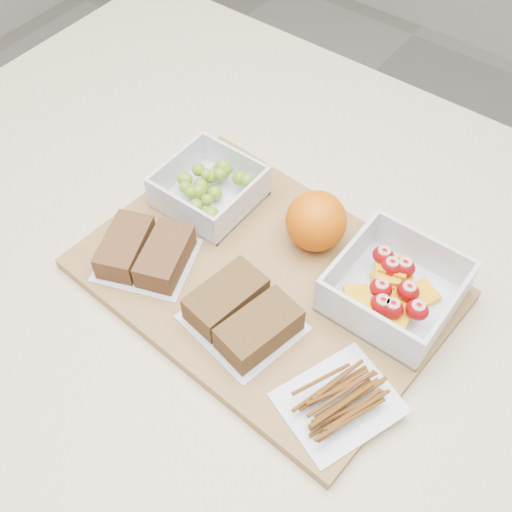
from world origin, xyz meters
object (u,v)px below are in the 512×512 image
Objects in this scene: grape_container at (210,188)px; fruit_container at (394,290)px; sandwich_bag_center at (242,314)px; cutting_board at (264,279)px; pretzel_bag at (340,398)px; sandwich_bag_left at (145,252)px; orange at (316,221)px.

grape_container is 0.27m from fruit_container.
fruit_container is 0.98× the size of sandwich_bag_center.
cutting_board is 0.18m from pretzel_bag.
cutting_board is at bearing 28.16° from sandwich_bag_left.
fruit_container is 0.30m from sandwich_bag_left.
grape_container is 0.32m from pretzel_bag.
sandwich_bag_center is (0.00, -0.15, -0.02)m from orange.
orange is at bearing 91.21° from sandwich_bag_center.
sandwich_bag_left is 0.15m from sandwich_bag_center.
fruit_container is 1.78× the size of orange.
cutting_board is 0.16m from fruit_container.
grape_container is 0.80× the size of pretzel_bag.
cutting_board is 5.60× the size of orange.
orange is 0.52× the size of pretzel_bag.
fruit_container reaches higher than grape_container.
sandwich_bag_center is at bearing -69.46° from cutting_board.
pretzel_bag is at bearing -26.25° from grape_container.
cutting_board is 2.93× the size of pretzel_bag.
orange reaches higher than sandwich_bag_left.
orange is (0.02, 0.08, 0.05)m from cutting_board.
sandwich_bag_left reaches higher than cutting_board.
cutting_board is at bearing 106.79° from sandwich_bag_center.
sandwich_bag_left is (0.00, -0.13, -0.00)m from grape_container.
cutting_board is 3.08× the size of sandwich_bag_center.
sandwich_bag_center reaches higher than pretzel_bag.
orange is at bearing 130.69° from pretzel_bag.
orange reaches higher than fruit_container.
grape_container is 0.86× the size of fruit_container.
orange is at bearing 8.98° from grape_container.
pretzel_bag is (0.29, -0.14, -0.01)m from grape_container.
grape_container is 0.15m from orange.
grape_container reaches higher than sandwich_bag_left.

